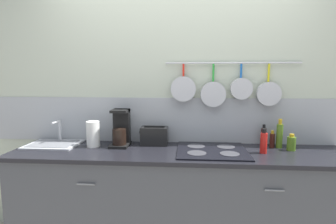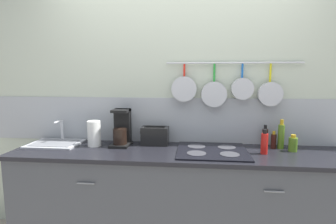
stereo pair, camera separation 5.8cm
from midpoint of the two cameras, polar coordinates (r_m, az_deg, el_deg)
wall_back at (r=2.51m, az=3.69°, el=1.65°), size 7.20×0.15×2.60m
cabinet_base at (r=2.42m, az=3.08°, el=-19.34°), size 2.82×0.58×0.88m
countertop at (r=2.25m, az=3.16°, el=-8.96°), size 2.86×0.61×0.03m
sink_basin at (r=2.67m, az=-22.66°, el=-6.12°), size 0.46×0.36×0.21m
paper_towel_roll at (r=2.47m, az=-15.13°, el=-4.55°), size 0.12×0.12×0.23m
coffee_maker at (r=2.44m, az=-9.39°, el=-3.92°), size 0.16×0.22×0.33m
toaster at (r=2.44m, az=-2.14°, el=-5.18°), size 0.26×0.14×0.17m
cooktop at (r=2.27m, az=10.33°, el=-8.31°), size 0.59×0.53×0.01m
bottle_olive_oil at (r=2.30m, az=20.94°, el=-6.33°), size 0.06×0.06×0.21m
bottle_hot_sauce at (r=2.54m, az=20.97°, el=-5.11°), size 0.05×0.05×0.20m
bottle_vinegar at (r=2.50m, az=22.62°, el=-5.82°), size 0.05×0.05×0.15m
bottle_cooking_wine at (r=2.51m, az=24.02°, el=-4.76°), size 0.05×0.05×0.26m
bottle_dish_soap at (r=2.48m, az=26.16°, el=-6.27°), size 0.07×0.07×0.14m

